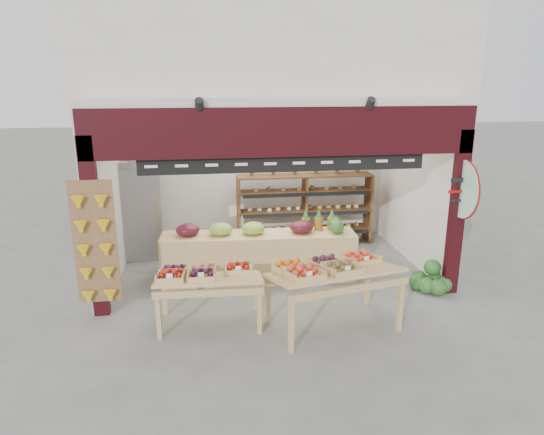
{
  "coord_description": "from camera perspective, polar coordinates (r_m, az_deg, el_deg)",
  "views": [
    {
      "loc": [
        -1.19,
        -7.91,
        3.36
      ],
      "look_at": [
        -0.07,
        -0.2,
        1.15
      ],
      "focal_mm": 32.0,
      "sensor_mm": 36.0,
      "label": 1
    }
  ],
  "objects": [
    {
      "name": "cardboard_stack",
      "position": [
        9.16,
        -9.77,
        -4.39
      ],
      "size": [
        0.96,
        0.69,
        0.61
      ],
      "color": "beige",
      "rests_on": "ground"
    },
    {
      "name": "gift_sign",
      "position": [
        7.99,
        21.54,
        3.12
      ],
      "size": [
        0.04,
        0.93,
        0.92
      ],
      "color": "#BEEFD0",
      "rests_on": "ground"
    },
    {
      "name": "mid_counter",
      "position": [
        8.4,
        -1.64,
        -4.37
      ],
      "size": [
        3.35,
        0.84,
        1.05
      ],
      "color": "tan",
      "rests_on": "ground"
    },
    {
      "name": "display_table_left",
      "position": [
        6.87,
        -8.27,
        -6.81
      ],
      "size": [
        1.5,
        0.87,
        0.95
      ],
      "color": "tan",
      "rests_on": "ground"
    },
    {
      "name": "banana_board",
      "position": [
        7.26,
        -20.1,
        -3.14
      ],
      "size": [
        0.6,
        0.15,
        1.8
      ],
      "color": "olive",
      "rests_on": "ground"
    },
    {
      "name": "back_shelving",
      "position": [
        10.06,
        3.9,
        3.03
      ],
      "size": [
        2.82,
        0.46,
        1.75
      ],
      "color": "brown",
      "rests_on": "ground"
    },
    {
      "name": "ground",
      "position": [
        8.67,
        0.28,
        -6.93
      ],
      "size": [
        60.0,
        60.0,
        0.0
      ],
      "primitive_type": "plane",
      "color": "slate",
      "rests_on": "ground"
    },
    {
      "name": "watermelon_pile",
      "position": [
        8.48,
        18.11,
        -7.03
      ],
      "size": [
        0.67,
        0.67,
        0.52
      ],
      "color": "#1B511C",
      "rests_on": "ground"
    },
    {
      "name": "shop_structure",
      "position": [
        9.61,
        -1.19,
        19.21
      ],
      "size": [
        6.36,
        5.12,
        5.4
      ],
      "color": "silver",
      "rests_on": "ground"
    },
    {
      "name": "display_table_right",
      "position": [
        6.72,
        6.69,
        -6.12
      ],
      "size": [
        1.9,
        1.31,
        1.09
      ],
      "color": "tan",
      "rests_on": "ground"
    },
    {
      "name": "refrigerator",
      "position": [
        9.7,
        -15.15,
        1.01
      ],
      "size": [
        0.82,
        0.82,
        1.93
      ],
      "primitive_type": "cube",
      "rotation": [
        0.0,
        0.0,
        0.1
      ],
      "color": "#ABACB2",
      "rests_on": "ground"
    }
  ]
}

